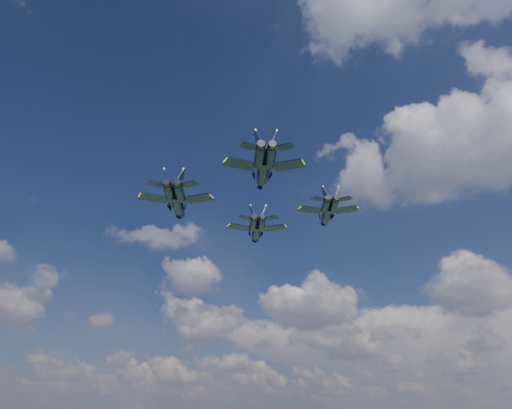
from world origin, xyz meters
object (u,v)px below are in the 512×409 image
object	(u,v)px
jet_right	(327,214)
jet_lead	(256,232)
jet_left	(178,204)
jet_slot	(263,172)

from	to	relation	value
jet_right	jet_lead	bearing A→B (deg)	131.47
jet_left	jet_slot	size ratio (longest dim) A/B	1.03
jet_right	jet_slot	size ratio (longest dim) A/B	0.89
jet_left	jet_right	bearing A→B (deg)	5.54
jet_lead	jet_left	world-z (taller)	jet_lead
jet_left	jet_right	world-z (taller)	jet_left
jet_right	jet_slot	world-z (taller)	jet_slot
jet_right	jet_left	bearing A→B (deg)	-171.83
jet_right	jet_slot	bearing A→B (deg)	-128.82
jet_slot	jet_left	bearing A→B (deg)	140.98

